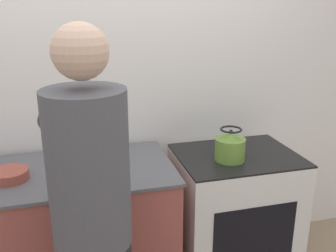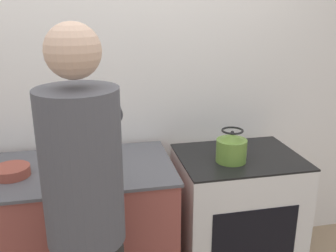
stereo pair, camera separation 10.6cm
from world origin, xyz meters
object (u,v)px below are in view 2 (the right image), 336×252
at_px(person, 85,209).
at_px(bowl_prep, 12,171).
at_px(oven, 235,218).
at_px(knife, 81,162).
at_px(cutting_board, 79,166).
at_px(kettle, 231,148).

distance_m(person, bowl_prep, 0.68).
relative_size(oven, knife, 3.91).
distance_m(oven, person, 1.20).
height_order(cutting_board, bowl_prep, bowl_prep).
bearing_deg(bowl_prep, kettle, -2.73).
bearing_deg(person, cutting_board, 93.51).
distance_m(person, cutting_board, 0.59).
bearing_deg(bowl_prep, cutting_board, 6.04).
xyz_separation_m(person, knife, (-0.03, 0.62, -0.04)).
relative_size(oven, kettle, 4.39).
height_order(person, knife, person).
bearing_deg(bowl_prep, person, -53.93).
bearing_deg(kettle, knife, 171.64).
bearing_deg(person, bowl_prep, 126.07).
xyz_separation_m(person, cutting_board, (-0.04, 0.58, -0.05)).
bearing_deg(knife, person, -66.04).
bearing_deg(person, oven, 30.36).
bearing_deg(kettle, cutting_board, 173.73).
height_order(oven, knife, knife).
distance_m(person, kettle, 0.99).
height_order(oven, kettle, kettle).
bearing_deg(knife, cutting_board, -84.48).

